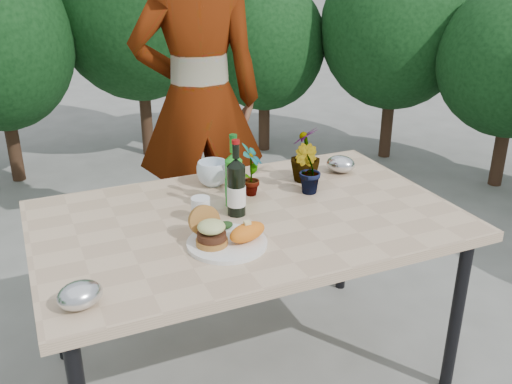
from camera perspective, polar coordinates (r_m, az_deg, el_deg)
name	(u,v)px	position (r m, az deg, el deg)	size (l,w,h in m)	color
ground	(249,371)	(2.61, -0.74, -17.42)	(80.00, 80.00, 0.00)	slate
patio_table	(248,229)	(2.22, -0.83, -3.71)	(1.60, 1.00, 0.75)	tan
shrub_hedge	(190,55)	(3.59, -6.62, 13.49)	(6.80, 5.19, 2.23)	#382316
dinner_plate	(227,243)	(1.98, -2.91, -5.13)	(0.28, 0.28, 0.01)	white
burger_stack	(210,230)	(1.96, -4.65, -3.82)	(0.11, 0.16, 0.11)	#B7722D
sweet_potato	(247,232)	(1.97, -0.88, -4.03)	(0.15, 0.08, 0.06)	orange
grilled_veg	(222,226)	(2.05, -3.41, -3.42)	(0.08, 0.05, 0.03)	olive
wine_bottle	(236,188)	(2.16, -1.98, 0.42)	(0.07, 0.07, 0.30)	black
sparkling_water	(234,180)	(2.24, -2.24, 1.21)	(0.07, 0.07, 0.29)	#1B971C
plastic_cup	(201,210)	(2.14, -5.54, -1.76)	(0.07, 0.07, 0.10)	white
seedling_left	(251,170)	(2.33, -0.50, 2.22)	(0.12, 0.08, 0.22)	#2B571E
seedling_mid	(308,169)	(2.38, 5.19, 2.27)	(0.11, 0.09, 0.20)	#255D20
seedling_right	(305,154)	(2.50, 4.97, 3.77)	(0.13, 0.13, 0.24)	#26581E
blue_bowl	(213,173)	(2.46, -4.35, 1.87)	(0.14, 0.14, 0.11)	silver
foil_packet_left	(80,295)	(1.72, -17.20, -9.81)	(0.13, 0.11, 0.08)	silver
foil_packet_right	(341,164)	(2.64, 8.46, 2.78)	(0.13, 0.11, 0.08)	silver
person	(199,102)	(3.06, -5.72, 8.97)	(0.69, 0.46, 1.90)	#926049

